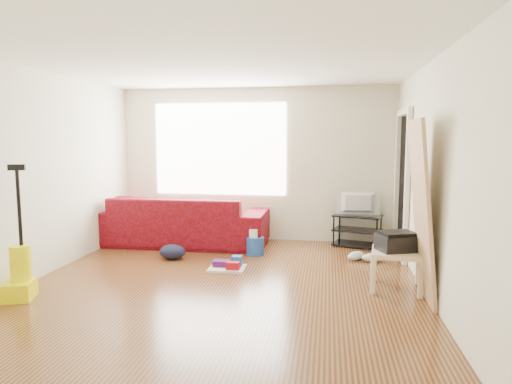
% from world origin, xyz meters
% --- Properties ---
extents(room, '(4.51, 5.01, 2.51)m').
position_xyz_m(room, '(0.07, 0.15, 1.25)').
color(room, '#43220F').
rests_on(room, ground).
extents(sofa, '(2.69, 1.05, 0.79)m').
position_xyz_m(sofa, '(-1.10, 1.95, 0.00)').
color(sofa, '#440301').
rests_on(sofa, ground).
extents(tv_stand, '(0.80, 0.59, 0.50)m').
position_xyz_m(tv_stand, '(1.65, 2.22, 0.26)').
color(tv_stand, black).
rests_on(tv_stand, ground).
extents(tv, '(0.66, 0.09, 0.38)m').
position_xyz_m(tv, '(1.65, 2.22, 0.68)').
color(tv, black).
rests_on(tv, tv_stand).
extents(side_table, '(0.60, 0.60, 0.44)m').
position_xyz_m(side_table, '(1.95, 0.19, 0.37)').
color(side_table, beige).
rests_on(side_table, ground).
extents(printer, '(0.49, 0.43, 0.21)m').
position_xyz_m(printer, '(1.95, 0.19, 0.54)').
color(printer, black).
rests_on(printer, side_table).
extents(bucket, '(0.26, 0.26, 0.26)m').
position_xyz_m(bucket, '(0.16, 1.46, 0.00)').
color(bucket, '#1E49A0').
rests_on(bucket, ground).
extents(toilet_paper, '(0.13, 0.13, 0.12)m').
position_xyz_m(toilet_paper, '(0.13, 1.45, 0.19)').
color(toilet_paper, white).
rests_on(toilet_paper, bucket).
extents(cleaning_tray, '(0.46, 0.37, 0.16)m').
position_xyz_m(cleaning_tray, '(-0.06, 0.64, 0.05)').
color(cleaning_tray, silver).
rests_on(cleaning_tray, ground).
extents(backpack, '(0.40, 0.34, 0.20)m').
position_xyz_m(backpack, '(-0.95, 1.04, 0.00)').
color(backpack, black).
rests_on(backpack, ground).
extents(sneakers, '(0.53, 0.30, 0.12)m').
position_xyz_m(sneakers, '(1.70, 1.33, 0.06)').
color(sneakers, silver).
rests_on(sneakers, ground).
extents(vacuum, '(0.39, 0.41, 1.41)m').
position_xyz_m(vacuum, '(-2.00, -0.73, 0.26)').
color(vacuum, '#EDEB02').
rests_on(vacuum, ground).
extents(door_panel, '(0.23, 0.75, 1.87)m').
position_xyz_m(door_panel, '(2.13, -0.14, 0.00)').
color(door_panel, '#AD814A').
rests_on(door_panel, ground).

